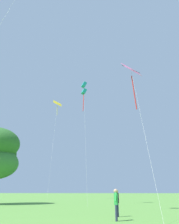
% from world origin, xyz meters
% --- Properties ---
extents(kite_yellow_diamond, '(2.76, 11.95, 21.65)m').
position_xyz_m(kite_yellow_diamond, '(-11.78, 41.46, 19.93)').
color(kite_yellow_diamond, yellow).
rests_on(kite_yellow_diamond, ground_plane).
extents(kite_pink_low, '(1.99, 9.36, 14.03)m').
position_xyz_m(kite_pink_low, '(2.33, 14.22, 12.06)').
color(kite_pink_low, pink).
rests_on(kite_pink_low, ground_plane).
extents(kite_teal_box, '(1.47, 5.25, 16.46)m').
position_xyz_m(kite_teal_box, '(-3.51, 23.10, 15.35)').
color(kite_teal_box, teal).
rests_on(kite_teal_box, ground_plane).
extents(person_foreground_watcher, '(0.22, 0.53, 1.64)m').
position_xyz_m(person_foreground_watcher, '(0.10, 7.44, 0.99)').
color(person_foreground_watcher, '#2D3351').
rests_on(person_foreground_watcher, ground_plane).
extents(person_in_red_shirt, '(0.34, 0.49, 1.63)m').
position_xyz_m(person_in_red_shirt, '(0.22, 9.60, 0.98)').
color(person_in_red_shirt, '#2D3351').
rests_on(person_in_red_shirt, ground_plane).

